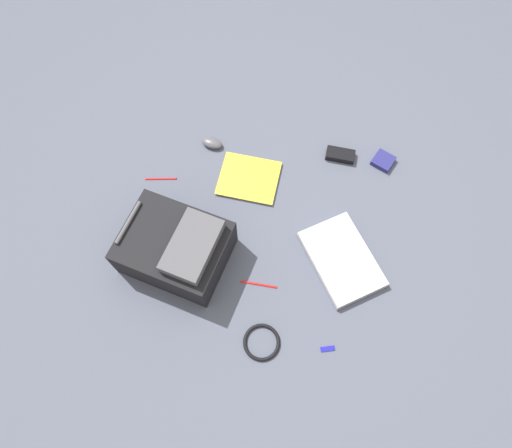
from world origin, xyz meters
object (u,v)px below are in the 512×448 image
Objects in this scene: computer_mouse at (212,143)px; earbud_pouch at (383,161)px; laptop at (342,259)px; cable_coil at (262,342)px; power_brick at (340,155)px; usb_stick at (328,349)px; book_red at (249,178)px; pen_black at (161,178)px; pen_blue at (259,284)px; backpack at (177,248)px.

computer_mouse reaches higher than earbud_pouch.
laptop is 0.46m from cable_coil.
power_brick is (0.05, -0.58, -0.00)m from computer_mouse.
usb_stick is (0.02, -0.25, -0.00)m from cable_coil.
earbud_pouch reaches higher than book_red.
computer_mouse is (0.14, 0.20, 0.01)m from book_red.
computer_mouse reaches higher than power_brick.
book_red is 0.79m from usb_stick.
usb_stick is (-0.85, -0.05, -0.01)m from power_brick.
power_brick is at bearing 6.98° from laptop.
earbud_pouch is at bearing -76.60° from computer_mouse.
computer_mouse is 0.75× the size of power_brick.
laptop reaches higher than usb_stick.
pen_black is 1.00m from usb_stick.
laptop is at bearing -115.44° from computer_mouse.
book_red is 1.87× the size of cable_coil.
book_red is at bearing 15.01° from cable_coil.
book_red is 3.06× the size of earbud_pouch.
power_brick is at bearing 3.30° from usb_stick.
book_red is 0.24m from computer_mouse.
laptop is 0.35m from pen_blue.
cable_coil is at bearing 95.36° from usb_stick.
book_red is 0.43m from power_brick.
pen_blue is 0.36m from usb_stick.
backpack is 0.84m from power_brick.
computer_mouse is at bearing 24.70° from cable_coil.
book_red is 2.76× the size of computer_mouse.
backpack reaches higher than laptop.
cable_coil is (-0.83, -0.38, -0.01)m from computer_mouse.
earbud_pouch is at bearing -88.02° from power_brick.
pen_blue is 0.79m from earbud_pouch.
laptop is 3.30× the size of power_brick.
backpack reaches higher than book_red.
backpack is at bearing 153.01° from book_red.
backpack is 0.69m from usb_stick.
cable_coil is (-0.38, 0.26, -0.01)m from laptop.
cable_coil is (-0.68, -0.18, -0.00)m from book_red.
laptop is at bearing -62.37° from pen_blue.
computer_mouse is at bearing 28.38° from pen_blue.
earbud_pouch is (0.05, -0.77, -0.00)m from computer_mouse.
cable_coil is at bearing -164.99° from book_red.
pen_black is at bearing 105.72° from earbud_pouch.
computer_mouse is at bearing 93.93° from earbud_pouch.
cable_coil is 1.63× the size of earbud_pouch.
laptop is 1.60× the size of book_red.
book_red is at bearing -79.39° from pen_black.
laptop is 4.42× the size of computer_mouse.
book_red is at bearing 116.59° from power_brick.
computer_mouse reaches higher than book_red.
laptop reaches higher than cable_coil.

